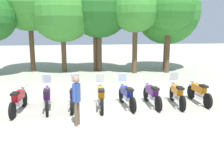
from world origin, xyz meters
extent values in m
plane|color=#ADA899|center=(0.00, 0.00, 0.00)|extent=(80.00, 80.00, 0.00)
cylinder|color=black|center=(-3.76, 0.70, 0.32)|extent=(0.17, 0.65, 0.64)
cylinder|color=black|center=(-3.92, -0.84, 0.32)|extent=(0.17, 0.65, 0.64)
cube|color=silver|center=(-3.76, 0.70, 0.66)|extent=(0.16, 0.37, 0.04)
cube|color=red|center=(-3.84, -0.02, 0.67)|extent=(0.36, 0.97, 0.30)
cube|color=silver|center=(-3.84, -0.07, 0.40)|extent=(0.26, 0.42, 0.24)
cube|color=black|center=(-3.88, -0.42, 0.86)|extent=(0.28, 0.46, 0.08)
cylinder|color=silver|center=(-3.77, 0.61, 0.64)|extent=(0.07, 0.23, 0.64)
cylinder|color=silver|center=(-3.78, 0.52, 0.97)|extent=(0.62, 0.10, 0.04)
sphere|color=silver|center=(-3.77, 0.65, 0.85)|extent=(0.18, 0.18, 0.16)
cylinder|color=silver|center=(-4.03, -0.36, 0.34)|extent=(0.14, 0.70, 0.07)
cylinder|color=black|center=(-2.79, 0.85, 0.32)|extent=(0.14, 0.64, 0.64)
cylinder|color=black|center=(-2.70, -0.70, 0.32)|extent=(0.14, 0.64, 0.64)
cube|color=silver|center=(-2.79, 0.85, 0.66)|extent=(0.14, 0.37, 0.04)
cube|color=#59196B|center=(-2.75, 0.13, 0.67)|extent=(0.32, 0.96, 0.30)
cube|color=silver|center=(-2.75, 0.08, 0.40)|extent=(0.24, 0.41, 0.24)
cube|color=black|center=(-2.72, -0.27, 0.86)|extent=(0.27, 0.45, 0.08)
cylinder|color=silver|center=(-2.79, 0.76, 0.64)|extent=(0.06, 0.23, 0.64)
cylinder|color=silver|center=(-2.78, 0.67, 0.97)|extent=(0.62, 0.07, 0.04)
sphere|color=silver|center=(-2.79, 0.80, 0.85)|extent=(0.17, 0.17, 0.16)
cylinder|color=silver|center=(-2.89, -0.23, 0.34)|extent=(0.11, 0.70, 0.07)
cube|color=silver|center=(-2.79, 0.73, 1.17)|extent=(0.37, 0.15, 0.39)
cylinder|color=black|center=(-1.56, 0.88, 0.32)|extent=(0.18, 0.65, 0.64)
cylinder|color=black|center=(-1.74, -0.65, 0.32)|extent=(0.18, 0.65, 0.64)
cube|color=silver|center=(-1.56, 0.88, 0.66)|extent=(0.16, 0.37, 0.04)
cube|color=#59196B|center=(-1.64, 0.16, 0.67)|extent=(0.37, 0.97, 0.30)
cube|color=silver|center=(-1.65, 0.11, 0.40)|extent=(0.27, 0.42, 0.24)
cube|color=black|center=(-1.69, -0.23, 0.86)|extent=(0.29, 0.47, 0.08)
cylinder|color=silver|center=(-1.57, 0.80, 0.64)|extent=(0.08, 0.23, 0.64)
cylinder|color=silver|center=(-1.58, 0.71, 0.97)|extent=(0.62, 0.11, 0.04)
sphere|color=silver|center=(-1.56, 0.83, 0.85)|extent=(0.18, 0.18, 0.16)
cylinder|color=silver|center=(-1.84, -0.16, 0.34)|extent=(0.15, 0.70, 0.07)
cube|color=silver|center=(-1.57, 0.77, 1.17)|extent=(0.37, 0.17, 0.39)
cylinder|color=black|center=(-0.50, 0.70, 0.32)|extent=(0.14, 0.65, 0.64)
cylinder|color=black|center=(-0.60, -0.84, 0.32)|extent=(0.14, 0.65, 0.64)
cube|color=silver|center=(-0.50, 0.70, 0.66)|extent=(0.14, 0.37, 0.04)
cube|color=orange|center=(-0.55, -0.02, 0.67)|extent=(0.32, 0.97, 0.30)
cube|color=silver|center=(-0.55, -0.07, 0.40)|extent=(0.25, 0.41, 0.24)
cube|color=black|center=(-0.57, -0.42, 0.86)|extent=(0.27, 0.46, 0.08)
cylinder|color=silver|center=(-0.50, 0.61, 0.64)|extent=(0.07, 0.23, 0.64)
cylinder|color=silver|center=(-0.51, 0.52, 0.97)|extent=(0.62, 0.08, 0.04)
sphere|color=silver|center=(-0.50, 0.65, 0.85)|extent=(0.17, 0.17, 0.16)
cylinder|color=silver|center=(-0.73, -0.36, 0.34)|extent=(0.12, 0.70, 0.07)
cube|color=silver|center=(-0.51, 0.58, 1.17)|extent=(0.37, 0.16, 0.39)
cylinder|color=black|center=(0.48, 0.71, 0.32)|extent=(0.16, 0.65, 0.64)
cylinder|color=black|center=(0.62, -0.84, 0.32)|extent=(0.16, 0.65, 0.64)
cube|color=silver|center=(0.48, 0.71, 0.66)|extent=(0.15, 0.37, 0.04)
cube|color=navy|center=(0.54, -0.01, 0.67)|extent=(0.35, 0.97, 0.30)
cube|color=silver|center=(0.55, -0.06, 0.40)|extent=(0.26, 0.42, 0.24)
cube|color=black|center=(0.58, -0.41, 0.86)|extent=(0.28, 0.46, 0.08)
cylinder|color=silver|center=(0.48, 0.62, 0.64)|extent=(0.07, 0.23, 0.64)
cylinder|color=silver|center=(0.49, 0.53, 0.97)|extent=(0.62, 0.09, 0.04)
sphere|color=silver|center=(0.48, 0.66, 0.85)|extent=(0.17, 0.17, 0.16)
cylinder|color=silver|center=(0.42, -0.38, 0.34)|extent=(0.14, 0.70, 0.07)
cube|color=silver|center=(0.49, 0.59, 1.17)|extent=(0.37, 0.17, 0.39)
cylinder|color=black|center=(1.63, 0.70, 0.32)|extent=(0.12, 0.64, 0.64)
cylinder|color=black|center=(1.67, -0.85, 0.32)|extent=(0.12, 0.64, 0.64)
cube|color=silver|center=(1.63, 0.70, 0.66)|extent=(0.13, 0.36, 0.04)
cube|color=#59196B|center=(1.65, -0.03, 0.67)|extent=(0.29, 0.96, 0.30)
cube|color=silver|center=(1.65, -0.08, 0.40)|extent=(0.23, 0.41, 0.24)
cube|color=black|center=(1.66, -0.43, 0.86)|extent=(0.25, 0.45, 0.08)
cylinder|color=silver|center=(1.63, 0.61, 0.64)|extent=(0.06, 0.23, 0.64)
cylinder|color=silver|center=(1.63, 0.52, 0.97)|extent=(0.62, 0.05, 0.04)
sphere|color=silver|center=(1.63, 0.65, 0.85)|extent=(0.16, 0.16, 0.16)
cylinder|color=silver|center=(1.50, -0.38, 0.34)|extent=(0.09, 0.70, 0.07)
cylinder|color=black|center=(2.84, 0.60, 0.32)|extent=(0.17, 0.65, 0.64)
cylinder|color=black|center=(2.66, -0.94, 0.32)|extent=(0.17, 0.65, 0.64)
cube|color=silver|center=(2.84, 0.60, 0.66)|extent=(0.16, 0.37, 0.04)
cube|color=orange|center=(2.75, -0.12, 0.67)|extent=(0.37, 0.97, 0.30)
cube|color=silver|center=(2.75, -0.17, 0.40)|extent=(0.27, 0.42, 0.24)
cube|color=black|center=(2.71, -0.51, 0.86)|extent=(0.29, 0.46, 0.08)
cylinder|color=silver|center=(2.83, 0.51, 0.64)|extent=(0.08, 0.23, 0.64)
cylinder|color=silver|center=(2.82, 0.43, 0.97)|extent=(0.62, 0.11, 0.04)
sphere|color=silver|center=(2.83, 0.55, 0.85)|extent=(0.18, 0.18, 0.16)
cylinder|color=silver|center=(2.55, -0.45, 0.34)|extent=(0.15, 0.70, 0.07)
cube|color=silver|center=(2.82, 0.48, 1.17)|extent=(0.37, 0.17, 0.39)
cylinder|color=black|center=(3.85, 0.79, 0.32)|extent=(0.10, 0.64, 0.64)
cylinder|color=black|center=(3.84, -0.76, 0.32)|extent=(0.10, 0.64, 0.64)
cube|color=silver|center=(3.85, 0.79, 0.66)|extent=(0.12, 0.36, 0.04)
cube|color=orange|center=(3.84, 0.07, 0.67)|extent=(0.26, 0.95, 0.30)
cube|color=silver|center=(3.84, 0.02, 0.40)|extent=(0.22, 0.40, 0.24)
cube|color=black|center=(3.84, -0.33, 0.86)|extent=(0.24, 0.44, 0.08)
cylinder|color=silver|center=(3.85, 0.70, 0.64)|extent=(0.05, 0.23, 0.64)
cylinder|color=silver|center=(3.85, 0.61, 0.97)|extent=(0.62, 0.04, 0.04)
sphere|color=silver|center=(3.85, 0.74, 0.85)|extent=(0.16, 0.16, 0.16)
cylinder|color=silver|center=(3.68, -0.28, 0.34)|extent=(0.07, 0.70, 0.07)
cylinder|color=brown|center=(-1.54, -1.76, 0.42)|extent=(0.15, 0.15, 0.84)
cylinder|color=brown|center=(-1.62, -1.91, 0.42)|extent=(0.15, 0.15, 0.84)
cube|color=#33519E|center=(-1.58, -1.84, 1.16)|extent=(0.28, 0.29, 0.63)
cylinder|color=#33519E|center=(-1.51, -1.70, 1.18)|extent=(0.11, 0.11, 0.60)
cylinder|color=#33519E|center=(-1.66, -1.98, 1.18)|extent=(0.11, 0.11, 0.60)
sphere|color=#A87A5B|center=(-1.58, -1.84, 1.62)|extent=(0.31, 0.31, 0.23)
cylinder|color=brown|center=(-4.63, 9.95, 1.90)|extent=(0.36, 0.36, 3.79)
cylinder|color=brown|center=(-2.27, 9.39, 1.48)|extent=(0.36, 0.36, 2.97)
sphere|color=#3D8E33|center=(-2.27, 9.39, 4.70)|extent=(4.93, 4.93, 4.93)
cylinder|color=brown|center=(0.15, 9.59, 1.64)|extent=(0.36, 0.36, 3.28)
sphere|color=#3D8E33|center=(0.15, 9.59, 4.61)|extent=(3.79, 3.79, 3.79)
cylinder|color=brown|center=(0.41, 9.32, 1.63)|extent=(0.36, 0.36, 3.25)
sphere|color=#236623|center=(0.41, 9.32, 4.95)|extent=(4.85, 4.85, 4.85)
cylinder|color=brown|center=(2.86, 8.07, 1.74)|extent=(0.36, 0.36, 3.47)
sphere|color=#3D8E33|center=(2.86, 8.07, 4.74)|extent=(3.60, 3.60, 3.60)
cylinder|color=brown|center=(5.29, 7.92, 1.77)|extent=(0.36, 0.36, 3.54)
sphere|color=#2D7A28|center=(5.29, 7.92, 4.85)|extent=(3.73, 3.73, 3.73)
cylinder|color=brown|center=(5.77, 9.49, 1.37)|extent=(0.36, 0.36, 2.75)
sphere|color=#2D7A28|center=(5.77, 9.49, 4.51)|extent=(5.02, 5.02, 5.02)
camera|label=1|loc=(-1.71, -10.40, 3.33)|focal=41.57mm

